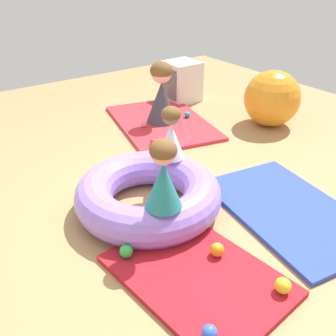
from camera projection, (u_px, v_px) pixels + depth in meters
ground_plane at (147, 213)px, 3.20m from camera, size 8.00×8.00×0.00m
gym_mat_near_left at (289, 210)px, 3.20m from camera, size 1.54×1.10×0.04m
gym_mat_front at (197, 275)px, 2.56m from camera, size 1.24×0.94×0.04m
gym_mat_near_right at (162, 122)px, 4.85m from camera, size 1.73×1.36×0.04m
inflatable_cushion at (148, 194)px, 3.17m from camera, size 1.21×1.21×0.31m
child_in_teal at (163, 175)px, 2.62m from camera, size 0.32×0.32×0.52m
child_in_white at (171, 133)px, 3.30m from camera, size 0.34×0.34×0.47m
adult_seated at (162, 93)px, 4.66m from camera, size 0.54×0.54×0.74m
play_ball_red at (153, 142)px, 4.23m from camera, size 0.07×0.07×0.07m
play_ball_yellow at (283, 286)px, 2.38m from camera, size 0.10×0.10×0.10m
play_ball_pink at (144, 125)px, 4.64m from camera, size 0.07×0.07×0.07m
play_ball_blue at (209, 332)px, 2.10m from camera, size 0.09×0.09×0.09m
play_ball_green at (126, 251)px, 2.66m from camera, size 0.09×0.09×0.09m
play_ball_orange at (217, 250)px, 2.67m from camera, size 0.10×0.10×0.10m
play_ball_teal at (187, 115)px, 4.92m from camera, size 0.08×0.08×0.08m
exercise_ball_large at (272, 99)px, 4.68m from camera, size 0.68×0.68×0.68m
storage_cube at (180, 82)px, 5.48m from camera, size 0.44×0.44×0.56m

